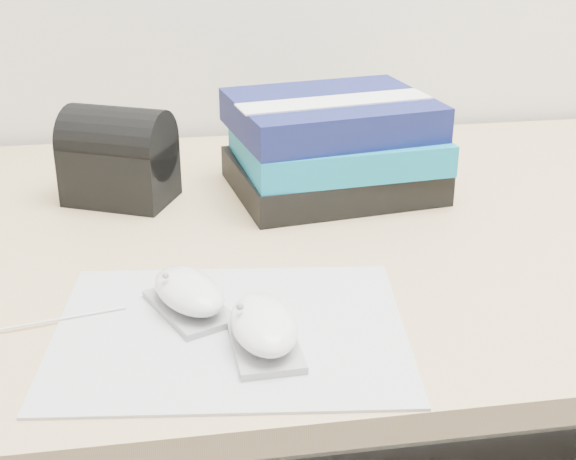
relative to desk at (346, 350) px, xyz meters
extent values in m
cube|color=tan|center=(0.00, -0.06, 0.22)|extent=(1.60, 0.80, 0.03)
cube|color=tan|center=(0.00, 0.32, -0.15)|extent=(1.52, 0.03, 0.35)
cube|color=#96969E|center=(-0.20, -0.31, 0.24)|extent=(0.37, 0.31, 0.00)
cube|color=gray|center=(-0.23, -0.26, 0.24)|extent=(0.10, 0.12, 0.01)
ellipsoid|color=silver|center=(-0.23, -0.26, 0.26)|extent=(0.10, 0.12, 0.03)
ellipsoid|color=gray|center=(-0.25, -0.26, 0.28)|extent=(0.01, 0.01, 0.01)
cube|color=#969698|center=(-0.17, -0.34, 0.24)|extent=(0.06, 0.11, 0.01)
ellipsoid|color=white|center=(-0.17, -0.34, 0.26)|extent=(0.07, 0.11, 0.03)
ellipsoid|color=gray|center=(-0.19, -0.34, 0.28)|extent=(0.01, 0.01, 0.01)
cylinder|color=silver|center=(-0.40, -0.27, 0.24)|extent=(0.21, 0.05, 0.00)
cube|color=black|center=(-0.02, 0.06, 0.26)|extent=(0.30, 0.25, 0.04)
cube|color=#0E7AA1|center=(-0.01, 0.05, 0.30)|extent=(0.29, 0.24, 0.04)
cube|color=#11184F|center=(-0.02, 0.06, 0.34)|extent=(0.29, 0.25, 0.05)
cube|color=silver|center=(-0.02, 0.04, 0.37)|extent=(0.27, 0.10, 0.00)
cube|color=black|center=(-0.31, 0.06, 0.27)|extent=(0.16, 0.14, 0.08)
cylinder|color=black|center=(-0.31, 0.06, 0.32)|extent=(0.16, 0.14, 0.10)
camera|label=1|loc=(-0.25, -0.98, 0.64)|focal=50.00mm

